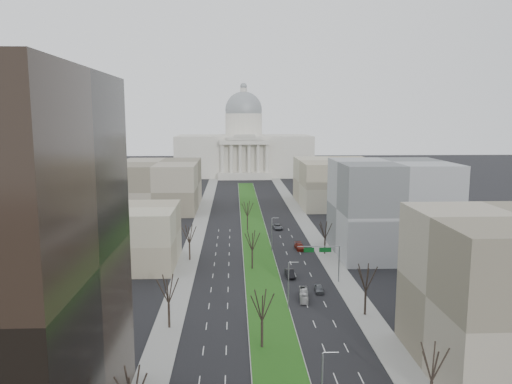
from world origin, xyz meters
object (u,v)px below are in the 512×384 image
object	(u,v)px
car_grey_near	(319,289)
box_van	(304,295)
car_black	(290,273)
car_grey_far	(277,227)
car_red	(300,247)

from	to	relation	value
car_grey_near	box_van	size ratio (longest dim) A/B	0.63
car_black	car_grey_far	world-z (taller)	car_black
car_red	box_van	xyz separation A→B (m)	(-4.04, -36.60, 0.12)
box_van	car_grey_far	bearing A→B (deg)	96.25
car_grey_near	car_red	distance (m)	32.61
car_grey_far	car_black	bearing A→B (deg)	-97.78
car_grey_far	box_van	xyz separation A→B (m)	(-0.24, -61.39, 0.14)
car_black	box_van	world-z (taller)	box_van
car_red	car_grey_far	distance (m)	25.08
car_grey_near	car_grey_far	bearing A→B (deg)	95.72
car_black	car_grey_far	xyz separation A→B (m)	(1.43, 47.62, -0.05)
car_grey_far	car_red	bearing A→B (deg)	-87.35
car_red	car_grey_far	world-z (taller)	car_red
car_grey_near	box_van	distance (m)	5.43
car_grey_near	car_red	bearing A→B (deg)	91.66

